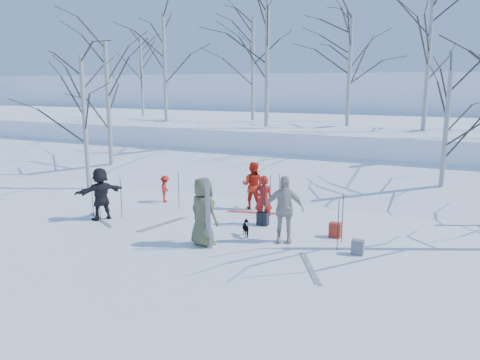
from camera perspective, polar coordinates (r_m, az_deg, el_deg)
The scene contains 40 objects.
ground at distance 13.54m, azimuth -2.68°, elevation -6.57°, with size 120.00×120.00×0.00m, color white.
snow_ramp at distance 19.76m, azimuth 6.69°, elevation -0.34°, with size 70.00×9.50×1.40m, color white.
snow_plateau at distance 29.19m, azimuth 12.90°, elevation 5.01°, with size 70.00×18.00×2.20m, color white.
far_hill at distance 49.81m, azimuth 18.08°, elevation 8.52°, with size 90.00×30.00×6.00m, color white.
skier_olive_center at distance 12.40m, azimuth -4.51°, elevation -3.87°, with size 0.90×0.58×1.84m, color #4E5332.
skier_red_north at distance 14.24m, azimuth 2.88°, elevation -2.44°, with size 0.56×0.37×1.53m, color #AE1710.
skier_redor_behind at distance 16.03m, azimuth 1.58°, elevation -0.66°, with size 0.79×0.62×1.63m, color red.
skier_red_seated at distance 17.18m, azimuth -9.11°, elevation -1.07°, with size 0.63×0.36×0.98m, color #AE1710.
skier_cream_east at distance 12.66m, azimuth 5.35°, elevation -3.55°, with size 1.08×0.45×1.84m, color beige.
skier_grey_west at distance 15.37m, azimuth -16.62°, elevation -1.60°, with size 1.55×0.49×1.67m, color black.
dog at distance 13.26m, azimuth 0.85°, elevation -5.93°, with size 0.24×0.53×0.45m, color black.
upright_ski_left at distance 12.12m, azimuth -4.05°, elevation -4.08°, with size 0.07×0.02×1.90m, color silver.
upright_ski_right at distance 12.03m, azimuth -3.77°, elevation -4.20°, with size 0.07×0.02×1.90m, color silver.
ski_pair_a at distance 11.23m, azimuth 8.53°, elevation -10.55°, with size 1.06×1.78×0.02m, color silver, non-canonical shape.
ski_pair_b at distance 14.57m, azimuth -9.44°, elevation -5.35°, with size 0.64×1.89×0.02m, color silver, non-canonical shape.
ski_pair_c at distance 15.46m, azimuth -16.61°, elevation -4.68°, with size 1.73×1.15×0.02m, color silver, non-canonical shape.
ski_pair_d at distance 15.65m, azimuth 1.95°, elevation -3.99°, with size 1.89×0.63×0.02m, color red, non-canonical shape.
ski_pole_a at distance 14.11m, azimuth 3.05°, elevation -2.97°, with size 0.02×0.02×1.34m, color black.
ski_pole_b at distance 16.04m, azimuth -7.49°, elevation -1.27°, with size 0.02×0.02×1.34m, color black.
ski_pole_c at distance 15.37m, azimuth -14.30°, elevation -2.10°, with size 0.02×0.02×1.34m, color black.
ski_pole_d at distance 14.05m, azimuth 2.75°, elevation -3.04°, with size 0.02×0.02×1.34m, color black.
ski_pole_e at distance 15.23m, azimuth -16.77°, elevation -2.37°, with size 0.02×0.02×1.34m, color black.
ski_pole_f at distance 12.94m, azimuth 12.39°, elevation -4.59°, with size 0.02×0.02×1.34m, color black.
ski_pole_g at distance 12.32m, azimuth 11.86°, elevation -5.40°, with size 0.02×0.02×1.34m, color black.
ski_pole_h at distance 15.17m, azimuth 3.72°, elevation -1.94°, with size 0.02×0.02×1.34m, color black.
ski_pole_i at distance 15.38m, azimuth 4.81°, elevation -1.77°, with size 0.02×0.02×1.34m, color black.
ski_pole_j at distance 15.73m, azimuth -17.57°, elevation -1.98°, with size 0.02×0.02×1.34m, color black.
backpack_red at distance 13.43m, azimuth 11.52°, elevation -6.00°, with size 0.32×0.22×0.42m, color #A42819.
backpack_grey at distance 12.25m, azimuth 14.15°, elevation -7.96°, with size 0.30×0.20×0.38m, color slate.
backpack_dark at distance 14.30m, azimuth 2.80°, elevation -4.73°, with size 0.34×0.24×0.40m, color black.
birch_plateau_a at distance 31.32m, azimuth -11.90°, elevation 12.12°, with size 3.99×3.99×4.84m, color silver, non-canonical shape.
birch_plateau_b at distance 27.76m, azimuth 13.15°, elevation 13.01°, with size 4.56×4.56×5.66m, color silver, non-canonical shape.
birch_plateau_c at distance 26.83m, azimuth 1.58°, elevation 13.23°, with size 4.48×4.48×5.54m, color silver, non-canonical shape.
birch_plateau_d at distance 27.00m, azimuth -9.18°, elevation 13.39°, with size 4.68×4.68×5.83m, color silver, non-canonical shape.
birch_plateau_e at distance 22.74m, azimuth 3.31°, elevation 14.41°, with size 4.99×4.99×6.27m, color silver, non-canonical shape.
birch_plateau_g at distance 23.51m, azimuth 13.20°, elevation 12.79°, with size 4.27×4.27×5.24m, color silver, non-canonical shape.
birch_plateau_i at distance 22.72m, azimuth 21.99°, elevation 13.51°, with size 4.93×4.93×6.19m, color silver, non-canonical shape.
birch_edge_a at distance 19.82m, azimuth -18.39°, elevation 6.55°, with size 4.34×4.34×5.34m, color silver, non-canonical shape.
birch_edge_d at distance 22.59m, azimuth -15.73°, elevation 8.21°, with size 4.86×4.86×6.09m, color silver, non-canonical shape.
birch_edge_e at distance 17.81m, azimuth 23.71°, elevation 4.55°, with size 3.86×3.86×4.66m, color silver, non-canonical shape.
Camera 1 is at (5.95, -11.40, 4.23)m, focal length 35.00 mm.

